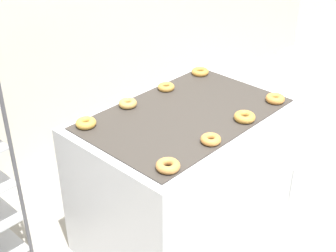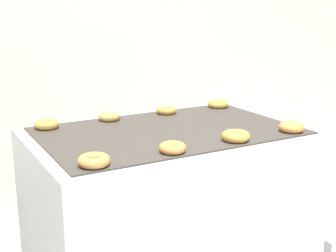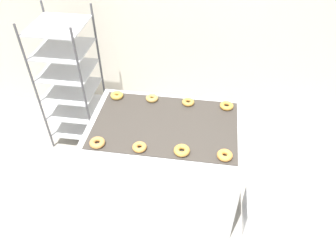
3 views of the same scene
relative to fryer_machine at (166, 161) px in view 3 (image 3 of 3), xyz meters
name	(u,v)px [view 3 (image 3 of 3)]	position (x,y,z in m)	size (l,w,h in m)	color
wall_back	(184,14)	(0.00, 1.42, 0.91)	(8.00, 0.05, 2.80)	silver
fryer_machine	(166,161)	(0.00, 0.00, 0.00)	(1.38, 0.92, 0.98)	silver
baking_rack_cart	(70,80)	(-1.22, 0.78, 0.33)	(0.57, 0.60, 1.60)	#4C4C51
glaze_bin	(260,211)	(0.96, -0.22, -0.33)	(0.30, 0.38, 0.31)	silver
donut_near_left	(97,143)	(-0.52, -0.34, 0.51)	(0.13, 0.13, 0.04)	#C18442
donut_near_midleft	(139,147)	(-0.16, -0.34, 0.51)	(0.12, 0.12, 0.04)	#CE873F
donut_near_midright	(182,150)	(0.18, -0.33, 0.51)	(0.13, 0.13, 0.05)	#C38B3A
donut_near_right	(225,155)	(0.53, -0.33, 0.51)	(0.13, 0.13, 0.05)	#D0873C
donut_far_left	(117,95)	(-0.53, 0.33, 0.51)	(0.12, 0.12, 0.05)	gold
donut_far_midleft	(152,98)	(-0.19, 0.34, 0.51)	(0.12, 0.12, 0.04)	tan
donut_far_midright	(188,102)	(0.17, 0.33, 0.51)	(0.12, 0.12, 0.04)	#BC863B
donut_far_right	(227,106)	(0.53, 0.32, 0.51)	(0.13, 0.13, 0.04)	#C58A38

